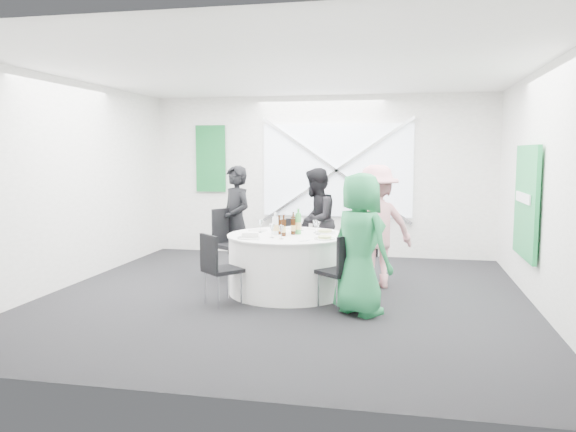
% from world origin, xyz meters
% --- Properties ---
extents(floor, '(6.00, 6.00, 0.00)m').
position_xyz_m(floor, '(0.00, 0.00, 0.00)').
color(floor, black).
rests_on(floor, ground).
extents(ceiling, '(6.00, 6.00, 0.00)m').
position_xyz_m(ceiling, '(0.00, 0.00, 2.80)').
color(ceiling, white).
rests_on(ceiling, wall_back).
extents(wall_back, '(6.00, 0.00, 6.00)m').
position_xyz_m(wall_back, '(0.00, 3.00, 1.40)').
color(wall_back, silver).
rests_on(wall_back, floor).
extents(wall_front, '(6.00, 0.00, 6.00)m').
position_xyz_m(wall_front, '(0.00, -3.00, 1.40)').
color(wall_front, silver).
rests_on(wall_front, floor).
extents(wall_left, '(0.00, 6.00, 6.00)m').
position_xyz_m(wall_left, '(-3.00, 0.00, 1.40)').
color(wall_left, silver).
rests_on(wall_left, floor).
extents(wall_right, '(0.00, 6.00, 6.00)m').
position_xyz_m(wall_right, '(3.00, 0.00, 1.40)').
color(wall_right, silver).
rests_on(wall_right, floor).
extents(window_panel, '(2.60, 0.03, 1.60)m').
position_xyz_m(window_panel, '(0.30, 2.96, 1.50)').
color(window_panel, white).
rests_on(window_panel, wall_back).
extents(window_brace_a, '(2.63, 0.05, 1.84)m').
position_xyz_m(window_brace_a, '(0.30, 2.92, 1.50)').
color(window_brace_a, silver).
rests_on(window_brace_a, window_panel).
extents(window_brace_b, '(2.63, 0.05, 1.84)m').
position_xyz_m(window_brace_b, '(0.30, 2.92, 1.50)').
color(window_brace_b, silver).
rests_on(window_brace_b, window_panel).
extents(green_banner, '(0.55, 0.04, 1.20)m').
position_xyz_m(green_banner, '(-2.00, 2.95, 1.70)').
color(green_banner, '#125E2D').
rests_on(green_banner, wall_back).
extents(green_sign, '(0.05, 1.20, 1.40)m').
position_xyz_m(green_sign, '(2.94, 0.60, 1.20)').
color(green_sign, '#18883F').
rests_on(green_sign, wall_right).
extents(banquet_table, '(1.56, 1.56, 0.76)m').
position_xyz_m(banquet_table, '(0.00, 0.20, 0.38)').
color(banquet_table, silver).
rests_on(banquet_table, floor).
extents(chair_back, '(0.41, 0.41, 0.82)m').
position_xyz_m(chair_back, '(-0.11, 1.33, 0.48)').
color(chair_back, black).
rests_on(chair_back, floor).
extents(chair_back_left, '(0.64, 0.63, 1.01)m').
position_xyz_m(chair_back_left, '(-0.97, 0.82, 0.60)').
color(chair_back_left, black).
rests_on(chair_back_left, floor).
extents(chair_back_right, '(0.54, 0.54, 0.84)m').
position_xyz_m(chair_back_right, '(0.91, 0.94, 0.49)').
color(chair_back_right, black).
rests_on(chair_back_right, floor).
extents(chair_front_right, '(0.56, 0.56, 0.88)m').
position_xyz_m(chair_front_right, '(0.78, -0.46, 0.51)').
color(chair_front_right, black).
rests_on(chair_front_right, floor).
extents(chair_front_left, '(0.55, 0.55, 0.86)m').
position_xyz_m(chair_front_left, '(-0.69, -0.59, 0.50)').
color(chair_front_left, black).
rests_on(chair_front_left, floor).
extents(person_man_back_left, '(0.70, 0.68, 1.62)m').
position_xyz_m(person_man_back_left, '(-0.94, 1.01, 0.81)').
color(person_man_back_left, black).
rests_on(person_man_back_left, floor).
extents(person_man_back, '(0.52, 0.82, 1.58)m').
position_xyz_m(person_man_back, '(0.16, 1.46, 0.79)').
color(person_man_back, black).
rests_on(person_man_back, floor).
extents(person_woman_pink, '(1.17, 0.91, 1.65)m').
position_xyz_m(person_woman_pink, '(1.09, 0.73, 0.82)').
color(person_woman_pink, '#CF868D').
rests_on(person_woman_pink, floor).
extents(person_woman_green, '(0.92, 0.88, 1.59)m').
position_xyz_m(person_woman_green, '(0.98, -0.59, 0.80)').
color(person_woman_green, '#227F46').
rests_on(person_woman_green, floor).
extents(plate_back, '(0.26, 0.26, 0.01)m').
position_xyz_m(plate_back, '(-0.03, 0.80, 0.77)').
color(plate_back, white).
rests_on(plate_back, banquet_table).
extents(plate_back_left, '(0.26, 0.26, 0.01)m').
position_xyz_m(plate_back_left, '(-0.47, 0.46, 0.77)').
color(plate_back_left, white).
rests_on(plate_back_left, banquet_table).
extents(plate_back_right, '(0.27, 0.27, 0.04)m').
position_xyz_m(plate_back_right, '(0.45, 0.44, 0.78)').
color(plate_back_right, white).
rests_on(plate_back_right, banquet_table).
extents(plate_front_right, '(0.26, 0.26, 0.04)m').
position_xyz_m(plate_front_right, '(0.52, -0.10, 0.78)').
color(plate_front_right, white).
rests_on(plate_front_right, banquet_table).
extents(plate_front_left, '(0.28, 0.28, 0.01)m').
position_xyz_m(plate_front_left, '(-0.41, -0.22, 0.77)').
color(plate_front_left, white).
rests_on(plate_front_left, banquet_table).
extents(napkin, '(0.22, 0.17, 0.06)m').
position_xyz_m(napkin, '(-0.39, -0.18, 0.80)').
color(napkin, silver).
rests_on(napkin, plate_front_left).
extents(beer_bottle_a, '(0.06, 0.06, 0.25)m').
position_xyz_m(beer_bottle_a, '(-0.12, 0.19, 0.86)').
color(beer_bottle_a, '#3C1C0A').
rests_on(beer_bottle_a, banquet_table).
extents(beer_bottle_b, '(0.06, 0.06, 0.28)m').
position_xyz_m(beer_bottle_b, '(0.03, 0.38, 0.87)').
color(beer_bottle_b, '#3C1C0A').
rests_on(beer_bottle_b, banquet_table).
extents(beer_bottle_c, '(0.06, 0.06, 0.27)m').
position_xyz_m(beer_bottle_c, '(0.07, 0.21, 0.86)').
color(beer_bottle_c, '#3C1C0A').
rests_on(beer_bottle_c, banquet_table).
extents(beer_bottle_d, '(0.06, 0.06, 0.28)m').
position_xyz_m(beer_bottle_d, '(-0.03, 0.06, 0.87)').
color(beer_bottle_d, '#3C1C0A').
rests_on(beer_bottle_d, banquet_table).
extents(green_water_bottle, '(0.08, 0.08, 0.33)m').
position_xyz_m(green_water_bottle, '(0.12, 0.27, 0.89)').
color(green_water_bottle, green).
rests_on(green_water_bottle, banquet_table).
extents(clear_water_bottle, '(0.08, 0.08, 0.29)m').
position_xyz_m(clear_water_bottle, '(-0.16, 0.15, 0.87)').
color(clear_water_bottle, white).
rests_on(clear_water_bottle, banquet_table).
extents(wine_glass_a, '(0.07, 0.07, 0.17)m').
position_xyz_m(wine_glass_a, '(0.10, 0.61, 0.88)').
color(wine_glass_a, white).
rests_on(wine_glass_a, banquet_table).
extents(wine_glass_b, '(0.07, 0.07, 0.17)m').
position_xyz_m(wine_glass_b, '(-0.14, -0.11, 0.88)').
color(wine_glass_b, white).
rests_on(wine_glass_b, banquet_table).
extents(wine_glass_c, '(0.07, 0.07, 0.17)m').
position_xyz_m(wine_glass_c, '(0.03, 0.53, 0.88)').
color(wine_glass_c, white).
rests_on(wine_glass_c, banquet_table).
extents(wine_glass_d, '(0.07, 0.07, 0.17)m').
position_xyz_m(wine_glass_d, '(0.37, 0.29, 0.88)').
color(wine_glass_d, white).
rests_on(wine_glass_d, banquet_table).
extents(wine_glass_e, '(0.07, 0.07, 0.17)m').
position_xyz_m(wine_glass_e, '(0.32, 0.41, 0.88)').
color(wine_glass_e, white).
rests_on(wine_glass_e, banquet_table).
extents(wine_glass_f, '(0.07, 0.07, 0.17)m').
position_xyz_m(wine_glass_f, '(-0.39, 0.31, 0.88)').
color(wine_glass_f, white).
rests_on(wine_glass_f, banquet_table).
extents(wine_glass_g, '(0.07, 0.07, 0.17)m').
position_xyz_m(wine_glass_g, '(-0.00, -0.19, 0.88)').
color(wine_glass_g, white).
rests_on(wine_glass_g, banquet_table).
extents(fork_a, '(0.11, 0.12, 0.01)m').
position_xyz_m(fork_a, '(0.30, -0.29, 0.76)').
color(fork_a, silver).
rests_on(fork_a, banquet_table).
extents(knife_a, '(0.12, 0.12, 0.01)m').
position_xyz_m(knife_a, '(0.51, -0.07, 0.76)').
color(knife_a, silver).
rests_on(knife_a, banquet_table).
extents(fork_b, '(0.11, 0.12, 0.01)m').
position_xyz_m(fork_b, '(-0.52, -0.04, 0.76)').
color(fork_b, silver).
rests_on(fork_b, banquet_table).
extents(knife_b, '(0.11, 0.12, 0.01)m').
position_xyz_m(knife_b, '(-0.30, -0.29, 0.76)').
color(knife_b, silver).
rests_on(knife_b, banquet_table).
extents(fork_c, '(0.15, 0.02, 0.01)m').
position_xyz_m(fork_c, '(0.18, 0.75, 0.76)').
color(fork_c, silver).
rests_on(fork_c, banquet_table).
extents(knife_c, '(0.15, 0.02, 0.01)m').
position_xyz_m(knife_c, '(-0.14, 0.76, 0.76)').
color(knife_c, silver).
rests_on(knife_c, banquet_table).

